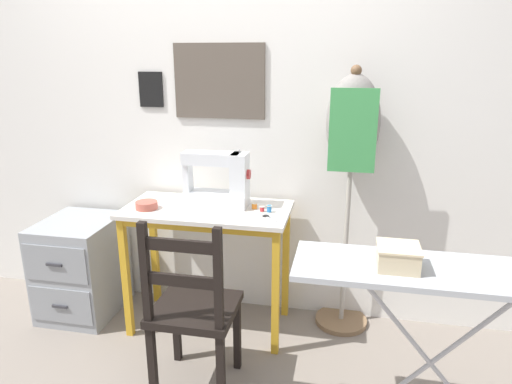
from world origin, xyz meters
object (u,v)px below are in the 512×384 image
Objects in this scene: sewing_machine at (220,181)px; thread_spool_far_edge at (269,209)px; wooden_chair at (193,311)px; dress_form at (352,143)px; scissors at (269,217)px; filing_cabinet at (82,267)px; ironing_board at (441,280)px; storage_box at (398,257)px; thread_spool_mid_table at (262,209)px; fabric_bowl at (147,205)px; thread_spool_near_machine at (254,206)px.

thread_spool_far_edge is at bearing -11.84° from sewing_machine.
wooden_chair is 0.59× the size of dress_form.
scissors reaches higher than filing_cabinet.
wooden_chair is at bearing 172.74° from ironing_board.
filing_cabinet is 2.07m from storage_box.
dress_form reaches higher than wooden_chair.
wooden_chair is (-0.23, -0.55, -0.35)m from thread_spool_mid_table.
fabric_bowl is 0.14× the size of wooden_chair.
thread_spool_mid_table is at bearing -0.14° from filing_cabinet.
thread_spool_near_machine is 0.04× the size of wooden_chair.
sewing_machine reaches higher than thread_spool_far_edge.
dress_form reaches higher than fabric_bowl.
thread_spool_mid_table is 0.03× the size of wooden_chair.
scissors is at bearing 58.44° from wooden_chair.
storage_box is at bearing -46.15° from thread_spool_near_machine.
scissors is 0.12× the size of wooden_chair.
ironing_board is at bearing -22.12° from fabric_bowl.
sewing_machine is at bearing 174.15° from thread_spool_near_machine.
thread_spool_mid_table is at bearing 176.41° from thread_spool_far_edge.
ironing_board reaches higher than thread_spool_near_machine.
sewing_machine is at bearing 145.69° from ironing_board.
thread_spool_near_machine is 0.03× the size of ironing_board.
scissors is at bearing -59.07° from thread_spool_mid_table.
fabric_bowl reaches higher than filing_cabinet.
thread_spool_near_machine reaches higher than thread_spool_mid_table.
sewing_machine is at bearing 168.16° from thread_spool_far_edge.
ironing_board is at bearing -18.89° from filing_cabinet.
sewing_machine is 2.42× the size of storage_box.
sewing_machine reaches higher than ironing_board.
sewing_machine is 0.44m from fabric_bowl.
thread_spool_far_edge is (0.70, 0.08, -0.00)m from fabric_bowl.
fabric_bowl is 3.93× the size of thread_spool_mid_table.
sewing_machine is 9.45× the size of thread_spool_far_edge.
fabric_bowl is 1.22m from dress_form.
thread_spool_far_edge reaches higher than scissors.
storage_box is (0.19, -0.89, -0.27)m from dress_form.
scissors is at bearing -82.43° from thread_spool_far_edge.
ironing_board is at bearing -40.75° from thread_spool_far_edge.
sewing_machine is at bearing 140.31° from storage_box.
thread_spool_near_machine is 0.91× the size of thread_spool_far_edge.
sewing_machine is at bearing 19.25° from fabric_bowl.
thread_spool_near_machine is 0.07m from thread_spool_mid_table.
wooden_chair reaches higher than storage_box.
scissors is 0.09m from thread_spool_far_edge.
dress_form is 1.37× the size of ironing_board.
sewing_machine is 1.11m from filing_cabinet.
thread_spool_near_machine is 0.10m from thread_spool_far_edge.
thread_spool_far_edge is at bearing 63.48° from wooden_chair.
dress_form reaches higher than thread_spool_near_machine.
thread_spool_mid_table is at bearing -36.83° from thread_spool_near_machine.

